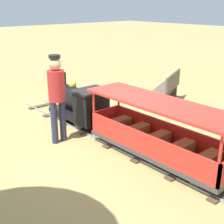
% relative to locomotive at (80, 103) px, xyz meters
% --- Properties ---
extents(ground_plane, '(60.00, 60.00, 0.00)m').
position_rel_locomotive_xyz_m(ground_plane, '(0.00, -1.13, -0.48)').
color(ground_plane, '#A38C51').
extents(track, '(0.71, 6.40, 0.04)m').
position_rel_locomotive_xyz_m(track, '(0.00, -1.21, -0.47)').
color(track, gray).
rests_on(track, ground_plane).
extents(locomotive, '(0.67, 1.45, 0.99)m').
position_rel_locomotive_xyz_m(locomotive, '(0.00, 0.00, 0.00)').
color(locomotive, black).
rests_on(locomotive, ground_plane).
extents(passenger_car, '(0.77, 2.70, 0.97)m').
position_rel_locomotive_xyz_m(passenger_car, '(0.00, -2.11, -0.06)').
color(passenger_car, '#3F3F3F').
rests_on(passenger_car, ground_plane).
extents(conductor_person, '(0.30, 0.30, 1.62)m').
position_rel_locomotive_xyz_m(conductor_person, '(-0.80, -0.43, 0.47)').
color(conductor_person, '#282D47').
rests_on(conductor_person, ground_plane).
extents(park_bench, '(1.35, 0.89, 0.82)m').
position_rel_locomotive_xyz_m(park_bench, '(2.50, -0.33, -0.07)').
color(park_bench, brown).
rests_on(park_bench, ground_plane).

